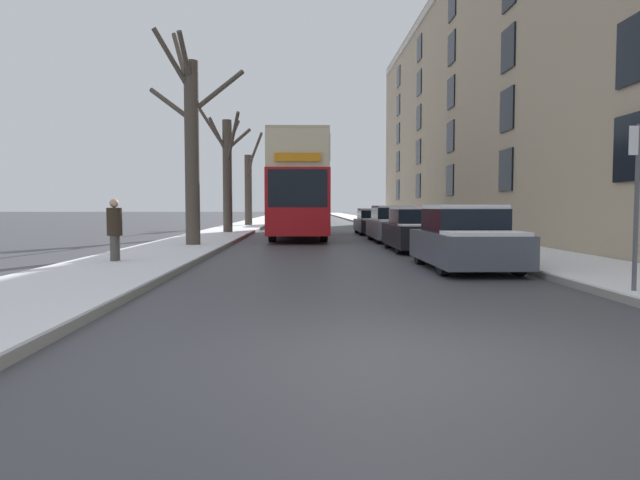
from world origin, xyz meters
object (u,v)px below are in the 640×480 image
(bare_tree_left_1, at_px, (227,169))
(bare_tree_left_2, at_px, (249,186))
(double_decker_bus, at_px, (299,183))
(oncoming_van, at_px, (292,209))
(street_sign_post, at_px, (637,201))
(bare_tree_left_0, at_px, (191,140))
(parked_car_3, at_px, (374,222))
(parked_car_2, at_px, (393,225))
(pedestrian_left_sidewalk, at_px, (115,230))
(parked_car_1, at_px, (417,231))
(parked_car_0, at_px, (465,240))

(bare_tree_left_1, height_order, bare_tree_left_2, bare_tree_left_1)
(double_decker_bus, distance_m, oncoming_van, 15.22)
(street_sign_post, bearing_deg, bare_tree_left_0, 128.75)
(bare_tree_left_1, xyz_separation_m, parked_car_3, (7.66, 0.83, -2.76))
(bare_tree_left_0, bearing_deg, street_sign_post, -51.25)
(bare_tree_left_0, relative_size, street_sign_post, 2.90)
(bare_tree_left_1, height_order, parked_car_3, bare_tree_left_1)
(bare_tree_left_1, distance_m, parked_car_2, 9.88)
(double_decker_bus, bearing_deg, pedestrian_left_sidewalk, -108.00)
(oncoming_van, bearing_deg, street_sign_post, -79.94)
(parked_car_1, height_order, parked_car_3, parked_car_1)
(parked_car_1, bearing_deg, parked_car_3, 90.00)
(street_sign_post, bearing_deg, bare_tree_left_1, 113.44)
(double_decker_bus, height_order, pedestrian_left_sidewalk, double_decker_bus)
(parked_car_2, bearing_deg, bare_tree_left_1, 143.72)
(bare_tree_left_0, xyz_separation_m, street_sign_post, (8.96, -11.16, -2.18))
(bare_tree_left_2, distance_m, parked_car_0, 29.07)
(parked_car_0, height_order, parked_car_2, same)
(bare_tree_left_1, bearing_deg, oncoming_van, 76.53)
(parked_car_0, bearing_deg, street_sign_post, -73.18)
(pedestrian_left_sidewalk, height_order, street_sign_post, street_sign_post)
(parked_car_0, height_order, pedestrian_left_sidewalk, pedestrian_left_sidewalk)
(parked_car_2, bearing_deg, parked_car_3, 90.00)
(bare_tree_left_0, xyz_separation_m, pedestrian_left_sidewalk, (-0.69, -5.99, -2.82))
(parked_car_2, bearing_deg, parked_car_0, -90.00)
(double_decker_bus, relative_size, pedestrian_left_sidewalk, 6.79)
(parked_car_2, height_order, street_sign_post, street_sign_post)
(parked_car_1, height_order, pedestrian_left_sidewalk, pedestrian_left_sidewalk)
(double_decker_bus, xyz_separation_m, parked_car_3, (3.97, 3.19, -1.92))
(parked_car_2, distance_m, street_sign_post, 15.27)
(bare_tree_left_1, distance_m, bare_tree_left_2, 11.66)
(bare_tree_left_1, bearing_deg, double_decker_bus, -32.54)
(bare_tree_left_2, xyz_separation_m, parked_car_0, (7.65, -27.95, -2.23))
(double_decker_bus, bearing_deg, bare_tree_left_1, 147.46)
(parked_car_0, xyz_separation_m, parked_car_1, (-0.00, 5.51, -0.02))
(double_decker_bus, height_order, parked_car_0, double_decker_bus)
(bare_tree_left_0, height_order, parked_car_1, bare_tree_left_0)
(parked_car_1, xyz_separation_m, pedestrian_left_sidewalk, (-8.28, -4.85, 0.24))
(street_sign_post, bearing_deg, parked_car_1, 97.74)
(bare_tree_left_2, bearing_deg, pedestrian_left_sidewalk, -91.32)
(oncoming_van, distance_m, pedestrian_left_sidewalk, 28.67)
(bare_tree_left_1, relative_size, parked_car_0, 1.79)
(parked_car_1, relative_size, pedestrian_left_sidewalk, 2.46)
(bare_tree_left_2, distance_m, parked_car_1, 23.82)
(bare_tree_left_1, height_order, parked_car_1, bare_tree_left_1)
(bare_tree_left_0, distance_m, parked_car_1, 8.27)
(bare_tree_left_1, height_order, pedestrian_left_sidewalk, bare_tree_left_1)
(bare_tree_left_0, relative_size, bare_tree_left_1, 1.08)
(bare_tree_left_1, bearing_deg, bare_tree_left_2, 89.95)
(bare_tree_left_0, distance_m, pedestrian_left_sidewalk, 6.66)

